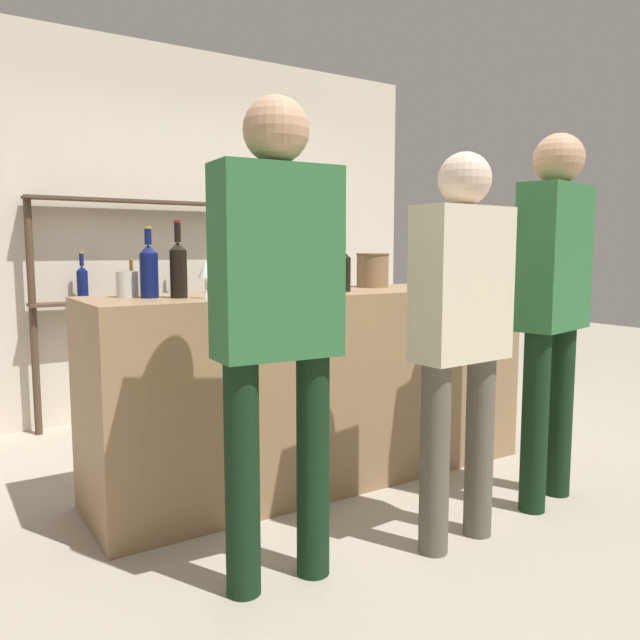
# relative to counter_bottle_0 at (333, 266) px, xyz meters

# --- Properties ---
(ground_plane) EXTENTS (16.00, 16.00, 0.00)m
(ground_plane) POSITION_rel_counter_bottle_0_xyz_m (-0.15, -0.09, -1.18)
(ground_plane) COLOR #B2A893
(bar_counter) EXTENTS (2.48, 0.65, 1.05)m
(bar_counter) POSITION_rel_counter_bottle_0_xyz_m (-0.15, -0.09, -0.66)
(bar_counter) COLOR #997551
(bar_counter) RESTS_ON ground_plane
(back_wall) EXTENTS (4.08, 0.12, 2.80)m
(back_wall) POSITION_rel_counter_bottle_0_xyz_m (-0.15, 1.83, 0.22)
(back_wall) COLOR beige
(back_wall) RESTS_ON ground_plane
(back_shelf) EXTENTS (2.44, 0.18, 1.63)m
(back_shelf) POSITION_rel_counter_bottle_0_xyz_m (-0.15, 1.65, -0.08)
(back_shelf) COLOR #4C3828
(back_shelf) RESTS_ON ground_plane
(counter_bottle_0) EXTENTS (0.08, 0.08, 0.35)m
(counter_bottle_0) POSITION_rel_counter_bottle_0_xyz_m (0.00, 0.00, 0.00)
(counter_bottle_0) COLOR black
(counter_bottle_0) RESTS_ON bar_counter
(counter_bottle_1) EXTENTS (0.08, 0.08, 0.36)m
(counter_bottle_1) POSITION_rel_counter_bottle_0_xyz_m (-0.61, 0.02, 0.01)
(counter_bottle_1) COLOR #0F1956
(counter_bottle_1) RESTS_ON bar_counter
(counter_bottle_2) EXTENTS (0.08, 0.08, 0.32)m
(counter_bottle_2) POSITION_rel_counter_bottle_0_xyz_m (-0.05, -0.18, -0.01)
(counter_bottle_2) COLOR black
(counter_bottle_2) RESTS_ON bar_counter
(counter_bottle_3) EXTENTS (0.08, 0.08, 0.36)m
(counter_bottle_3) POSITION_rel_counter_bottle_0_xyz_m (-0.95, -0.13, 0.01)
(counter_bottle_3) COLOR black
(counter_bottle_3) RESTS_ON bar_counter
(counter_bottle_4) EXTENTS (0.09, 0.09, 0.33)m
(counter_bottle_4) POSITION_rel_counter_bottle_0_xyz_m (-1.07, -0.05, -0.00)
(counter_bottle_4) COLOR #0F1956
(counter_bottle_4) RESTS_ON bar_counter
(wine_glass) EXTENTS (0.07, 0.07, 0.18)m
(wine_glass) POSITION_rel_counter_bottle_0_xyz_m (-0.85, -0.22, -0.00)
(wine_glass) COLOR silver
(wine_glass) RESTS_ON bar_counter
(ice_bucket) EXTENTS (0.20, 0.20, 0.20)m
(ice_bucket) POSITION_rel_counter_bottle_0_xyz_m (0.32, 0.05, -0.03)
(ice_bucket) COLOR #846647
(ice_bucket) RESTS_ON bar_counter
(cork_jar) EXTENTS (0.11, 0.11, 0.12)m
(cork_jar) POSITION_rel_counter_bottle_0_xyz_m (-1.14, 0.05, -0.07)
(cork_jar) COLOR silver
(cork_jar) RESTS_ON bar_counter
(server_behind_counter) EXTENTS (0.51, 0.28, 1.55)m
(server_behind_counter) POSITION_rel_counter_bottle_0_xyz_m (0.15, 0.65, -0.29)
(server_behind_counter) COLOR black
(server_behind_counter) RESTS_ON ground_plane
(customer_center) EXTENTS (0.45, 0.22, 1.67)m
(customer_center) POSITION_rel_counter_bottle_0_xyz_m (-0.07, -1.07, -0.20)
(customer_center) COLOR #575347
(customer_center) RESTS_ON ground_plane
(customer_right) EXTENTS (0.48, 0.29, 1.82)m
(customer_right) POSITION_rel_counter_bottle_0_xyz_m (0.63, -0.99, -0.10)
(customer_right) COLOR black
(customer_right) RESTS_ON ground_plane
(customer_left) EXTENTS (0.47, 0.24, 1.81)m
(customer_left) POSITION_rel_counter_bottle_0_xyz_m (-0.87, -0.94, -0.11)
(customer_left) COLOR black
(customer_left) RESTS_ON ground_plane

